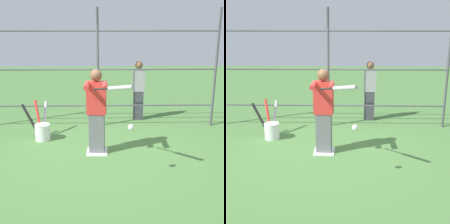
% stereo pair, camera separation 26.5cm
% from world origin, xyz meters
% --- Properties ---
extents(ground_plane, '(24.00, 24.00, 0.00)m').
position_xyz_m(ground_plane, '(0.00, 0.00, 0.00)').
color(ground_plane, '#4C7A3D').
extents(home_plate, '(0.40, 0.40, 0.02)m').
position_xyz_m(home_plate, '(0.00, 0.00, 0.01)').
color(home_plate, white).
rests_on(home_plate, ground).
extents(fence_backstop, '(5.61, 0.06, 2.78)m').
position_xyz_m(fence_backstop, '(0.00, -1.60, 1.39)').
color(fence_backstop, '#4C4C51').
rests_on(fence_backstop, ground).
extents(batter, '(0.42, 0.57, 1.64)m').
position_xyz_m(batter, '(0.00, 0.02, 0.88)').
color(batter, slate).
rests_on(batter, ground).
extents(baseball_bat_swinging, '(0.63, 0.74, 0.24)m').
position_xyz_m(baseball_bat_swinging, '(-0.35, 0.86, 1.47)').
color(baseball_bat_swinging, black).
extents(softball_in_flight, '(0.10, 0.10, 0.10)m').
position_xyz_m(softball_in_flight, '(-0.56, 1.03, 0.87)').
color(softball_in_flight, white).
extents(bat_bucket, '(0.65, 0.77, 0.81)m').
position_xyz_m(bat_bucket, '(1.21, -0.74, 0.22)').
color(bat_bucket, white).
rests_on(bat_bucket, ground).
extents(bystander_behind_fence, '(0.31, 0.19, 1.52)m').
position_xyz_m(bystander_behind_fence, '(-1.02, -2.12, 0.79)').
color(bystander_behind_fence, '#3F3F47').
rests_on(bystander_behind_fence, ground).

